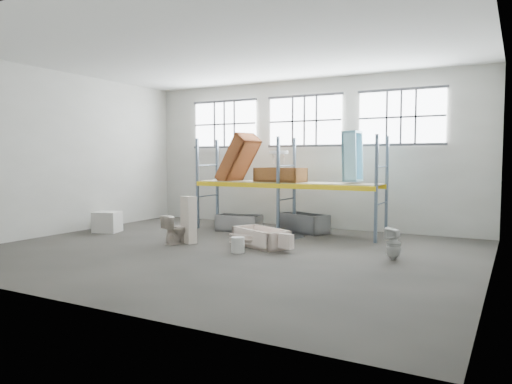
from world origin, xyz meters
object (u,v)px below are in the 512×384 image
Objects in this scene: rust_tub_flat at (280,175)px; bucket at (238,245)px; toilet_beige at (177,229)px; steel_tub_left at (239,223)px; blue_tub_upright at (352,156)px; carton_near at (107,222)px; bathtub_beige at (261,237)px; cistern_tall at (189,220)px; steel_tub_right at (304,223)px; toilet_white at (394,244)px.

rust_tub_flat is 3.93m from bucket.
toilet_beige is 0.56× the size of steel_tub_left.
blue_tub_upright is 7.91m from carton_near.
bathtub_beige is 1.25× the size of cistern_tall.
cistern_tall is at bearing -137.99° from blue_tub_upright.
steel_tub_right is at bearing 79.99° from cistern_tall.
bucket is (2.12, -0.28, -0.21)m from toilet_beige.
cistern_tall reaches higher than steel_tub_left.
blue_tub_upright reaches higher than toilet_white.
cistern_tall is 0.81× the size of steel_tub_right.
bathtub_beige is at bearing 1.67° from carton_near.
toilet_white is at bearing -154.52° from toilet_beige.
toilet_beige is at bearing -96.12° from steel_tub_left.
cistern_tall is 2.63m from steel_tub_left.
bathtub_beige is at bearing -81.61° from toilet_white.
toilet_beige is 3.29m from carton_near.
rust_tub_flat is 4.08× the size of bucket.
toilet_white is (5.70, 0.73, -0.03)m from toilet_beige.
toilet_white reaches higher than bucket.
toilet_white is 0.50× the size of blue_tub_upright.
toilet_beige is at bearing -10.40° from carton_near.
bucket is at bearing -91.79° from steel_tub_right.
carton_near is at bearing -80.40° from toilet_white.
rust_tub_flat reaches higher than bucket.
cistern_tall reaches higher than toilet_white.
steel_tub_right is (0.03, 2.87, 0.05)m from bathtub_beige.
blue_tub_upright is (3.54, 0.65, 2.14)m from steel_tub_left.
blue_tub_upright is at bearing 83.72° from bathtub_beige.
bathtub_beige is at bearing -143.06° from toilet_beige.
toilet_beige is 1.05× the size of carton_near.
bathtub_beige is 2.09m from cistern_tall.
steel_tub_right is at bearing 88.21° from bucket.
toilet_beige reaches higher than bucket.
toilet_beige is 2.83m from steel_tub_left.
bathtub_beige is 4.20× the size of bucket.
bathtub_beige is 2.17× the size of toilet_white.
cistern_tall reaches higher than bathtub_beige.
bathtub_beige is 3.49m from toilet_white.
toilet_beige is 0.61× the size of cistern_tall.
carton_near is (-3.48, 0.38, -0.32)m from cistern_tall.
steel_tub_right is 4.12× the size of bucket.
steel_tub_left is at bearing -77.98° from toilet_beige.
bathtub_beige is at bearing 84.90° from bucket.
rust_tub_flat reaches higher than bathtub_beige.
blue_tub_upright is (1.63, 2.71, 2.16)m from bathtub_beige.
toilet_beige reaches higher than bathtub_beige.
bathtub_beige is at bearing -75.55° from rust_tub_flat.
carton_near reaches higher than bucket.
bucket is (-1.72, -3.75, -2.20)m from blue_tub_upright.
toilet_beige reaches higher than steel_tub_right.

